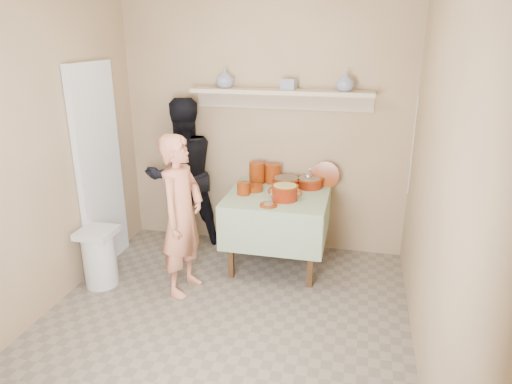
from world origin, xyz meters
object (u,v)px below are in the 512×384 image
(cazuela_rice, at_px, (285,191))
(person_helper, at_px, (183,174))
(trash_bin, at_px, (100,257))
(person_cook, at_px, (182,216))
(serving_table, at_px, (278,205))

(cazuela_rice, bearing_deg, person_helper, 161.57)
(trash_bin, bearing_deg, cazuela_rice, 20.81)
(person_cook, distance_m, cazuela_rice, 0.98)
(person_cook, distance_m, trash_bin, 0.92)
(person_helper, bearing_deg, trash_bin, 25.48)
(serving_table, bearing_deg, cazuela_rice, -60.25)
(person_helper, height_order, trash_bin, person_helper)
(person_helper, relative_size, trash_bin, 2.91)
(cazuela_rice, relative_size, trash_bin, 0.59)
(person_cook, xyz_separation_m, trash_bin, (-0.80, -0.10, -0.45))
(cazuela_rice, height_order, trash_bin, cazuela_rice)
(serving_table, bearing_deg, person_cook, -137.09)
(person_cook, bearing_deg, trash_bin, 104.91)
(person_cook, distance_m, person_helper, 0.98)
(person_cook, height_order, trash_bin, person_cook)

